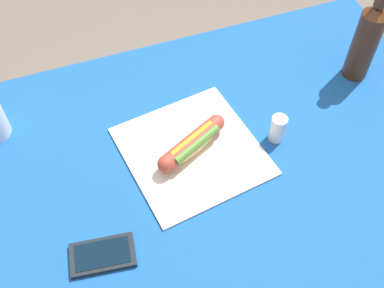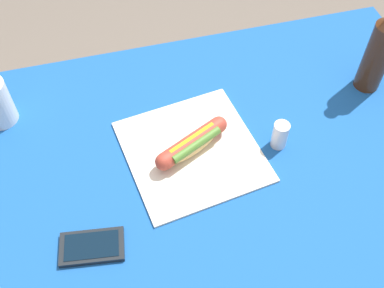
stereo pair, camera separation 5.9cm
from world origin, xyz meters
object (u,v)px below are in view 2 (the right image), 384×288
Objects in this scene: hot_dog at (192,143)px; soda_bottle at (379,52)px; cell_phone at (92,247)px; salt_shaker at (281,136)px.

hot_dog is 0.73× the size of soda_bottle.
soda_bottle is (-0.48, -0.09, 0.08)m from hot_dog.
cell_phone is 1.94× the size of salt_shaker.
salt_shaker reaches higher than hot_dog.
soda_bottle is 0.32m from salt_shaker.
salt_shaker is (0.29, 0.13, -0.08)m from soda_bottle.
cell_phone is at bearing 20.20° from soda_bottle.
hot_dog is 0.20m from salt_shaker.
cell_phone is 0.54× the size of soda_bottle.
hot_dog is 0.31m from cell_phone.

